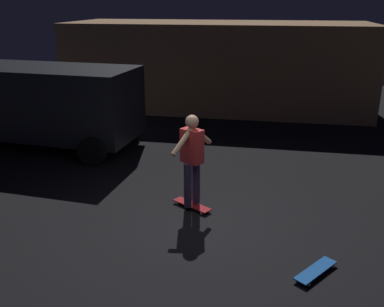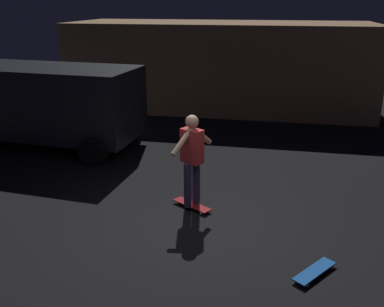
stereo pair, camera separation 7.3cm
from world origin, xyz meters
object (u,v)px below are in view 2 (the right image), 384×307
Objects in this scene: parked_van at (47,101)px; skateboard_ridden at (192,205)px; skateboard_spare at (314,271)px; skater at (192,154)px.

parked_van is 5.24m from skateboard_ridden.
skateboard_ridden is 2.63m from skateboard_spare.
skater reaches higher than skateboard_ridden.
skateboard_spare is at bearing -35.13° from parked_van.
parked_van reaches higher than skater.
skateboard_spare is (6.33, -4.46, -1.11)m from parked_van.
skater reaches higher than skateboard_spare.
skater is (4.29, -2.81, -0.12)m from parked_van.
parked_van reaches higher than skateboard_ridden.
skateboard_ridden is 0.98m from skater.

